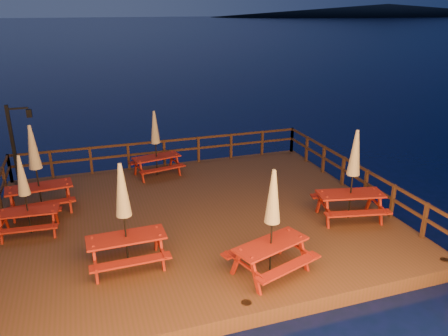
# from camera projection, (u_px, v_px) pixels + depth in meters

# --- Properties ---
(ground) EXTENTS (500.00, 500.00, 0.00)m
(ground) POSITION_uv_depth(u_px,v_px,m) (195.00, 226.00, 14.06)
(ground) COLOR black
(ground) RESTS_ON ground
(deck) EXTENTS (12.00, 10.00, 0.40)m
(deck) POSITION_uv_depth(u_px,v_px,m) (195.00, 221.00, 13.99)
(deck) COLOR #4F3219
(deck) RESTS_ON ground
(deck_piles) EXTENTS (11.44, 9.44, 1.40)m
(deck_piles) POSITION_uv_depth(u_px,v_px,m) (195.00, 234.00, 14.17)
(deck_piles) COLOR #3A1F12
(deck_piles) RESTS_ON ground
(railing) EXTENTS (11.80, 9.75, 1.10)m
(railing) POSITION_uv_depth(u_px,v_px,m) (181.00, 174.00, 15.23)
(railing) COLOR #3A1F12
(railing) RESTS_ON deck
(lamp_post) EXTENTS (0.85, 0.18, 3.00)m
(lamp_post) POSITION_uv_depth(u_px,v_px,m) (17.00, 138.00, 15.74)
(lamp_post) COLOR black
(lamp_post) RESTS_ON deck
(headland_right) EXTENTS (230.40, 86.40, 7.00)m
(headland_right) POSITION_uv_depth(u_px,v_px,m) (388.00, 10.00, 271.71)
(headland_right) COLOR black
(headland_right) RESTS_ON ground
(picnic_table_0) EXTENTS (2.30, 2.02, 2.88)m
(picnic_table_0) POSITION_uv_depth(u_px,v_px,m) (353.00, 174.00, 13.19)
(picnic_table_0) COLOR maroon
(picnic_table_0) RESTS_ON deck
(picnic_table_1) EXTENTS (2.00, 1.66, 2.80)m
(picnic_table_1) POSITION_uv_depth(u_px,v_px,m) (124.00, 215.00, 10.73)
(picnic_table_1) COLOR maroon
(picnic_table_1) RESTS_ON deck
(picnic_table_2) EXTENTS (2.06, 1.82, 2.57)m
(picnic_table_2) POSITION_uv_depth(u_px,v_px,m) (156.00, 143.00, 16.72)
(picnic_table_2) COLOR maroon
(picnic_table_2) RESTS_ON deck
(picnic_table_3) EXTENTS (2.33, 2.12, 2.75)m
(picnic_table_3) POSITION_uv_depth(u_px,v_px,m) (272.00, 221.00, 10.45)
(picnic_table_3) COLOR maroon
(picnic_table_3) RESTS_ON deck
(picnic_table_4) EXTENTS (1.79, 1.51, 2.42)m
(picnic_table_4) POSITION_uv_depth(u_px,v_px,m) (25.00, 194.00, 12.38)
(picnic_table_4) COLOR maroon
(picnic_table_4) RESTS_ON deck
(picnic_table_5) EXTENTS (2.17, 1.86, 2.87)m
(picnic_table_5) POSITION_uv_depth(u_px,v_px,m) (36.00, 168.00, 13.70)
(picnic_table_5) COLOR maroon
(picnic_table_5) RESTS_ON deck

